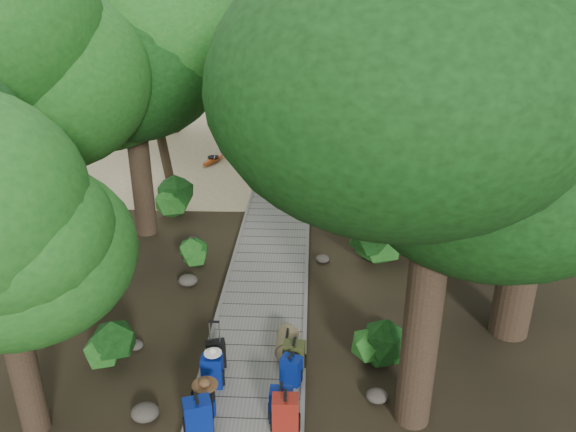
# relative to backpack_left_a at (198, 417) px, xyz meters

# --- Properties ---
(ground) EXTENTS (120.00, 120.00, 0.00)m
(ground) POSITION_rel_backpack_left_a_xyz_m (0.69, 4.43, -0.52)
(ground) COLOR #322919
(ground) RESTS_ON ground
(sand_beach) EXTENTS (40.00, 22.00, 0.02)m
(sand_beach) POSITION_rel_backpack_left_a_xyz_m (0.69, 20.43, -0.51)
(sand_beach) COLOR #C8B287
(sand_beach) RESTS_ON ground
(boardwalk) EXTENTS (2.00, 12.00, 0.12)m
(boardwalk) POSITION_rel_backpack_left_a_xyz_m (0.69, 5.43, -0.46)
(boardwalk) COLOR slate
(boardwalk) RESTS_ON ground
(backpack_left_a) EXTENTS (0.51, 0.43, 0.81)m
(backpack_left_a) POSITION_rel_backpack_left_a_xyz_m (0.00, 0.00, 0.00)
(backpack_left_a) COLOR navy
(backpack_left_a) RESTS_ON boardwalk
(backpack_left_b) EXTENTS (0.35, 0.26, 0.63)m
(backpack_left_b) POSITION_rel_backpack_left_a_xyz_m (-0.00, 0.48, -0.09)
(backpack_left_b) COLOR black
(backpack_left_b) RESTS_ON boardwalk
(backpack_left_c) EXTENTS (0.38, 0.27, 0.69)m
(backpack_left_c) POSITION_rel_backpack_left_a_xyz_m (0.02, 1.23, -0.06)
(backpack_left_c) COLOR navy
(backpack_left_c) RESTS_ON boardwalk
(backpack_right_a) EXTENTS (0.43, 0.31, 0.76)m
(backpack_right_a) POSITION_rel_backpack_left_a_xyz_m (1.38, 0.18, -0.02)
(backpack_right_a) COLOR maroon
(backpack_right_a) RESTS_ON boardwalk
(backpack_right_b) EXTENTS (0.39, 0.28, 0.69)m
(backpack_right_b) POSITION_rel_backpack_left_a_xyz_m (1.30, 0.44, -0.06)
(backpack_right_b) COLOR navy
(backpack_right_b) RESTS_ON boardwalk
(backpack_right_c) EXTENTS (0.42, 0.37, 0.61)m
(backpack_right_c) POSITION_rel_backpack_left_a_xyz_m (1.43, 1.37, -0.10)
(backpack_right_c) COLOR navy
(backpack_right_c) RESTS_ON boardwalk
(backpack_right_d) EXTENTS (0.43, 0.33, 0.61)m
(backpack_right_d) POSITION_rel_backpack_left_a_xyz_m (1.47, 1.78, -0.10)
(backpack_right_d) COLOR #353618
(backpack_right_d) RESTS_ON boardwalk
(duffel_right_khaki) EXTENTS (0.45, 0.65, 0.42)m
(duffel_right_khaki) POSITION_rel_backpack_left_a_xyz_m (1.31, 2.24, -0.19)
(duffel_right_khaki) COLOR olive
(duffel_right_khaki) RESTS_ON boardwalk
(suitcase_on_boardwalk) EXTENTS (0.40, 0.29, 0.56)m
(suitcase_on_boardwalk) POSITION_rel_backpack_left_a_xyz_m (-0.01, 1.76, -0.12)
(suitcase_on_boardwalk) COLOR black
(suitcase_on_boardwalk) RESTS_ON boardwalk
(lone_suitcase_on_sand) EXTENTS (0.44, 0.32, 0.61)m
(lone_suitcase_on_sand) POSITION_rel_backpack_left_a_xyz_m (1.19, 12.54, -0.20)
(lone_suitcase_on_sand) COLOR black
(lone_suitcase_on_sand) RESTS_ON sand_beach
(hat_brown) EXTENTS (0.44, 0.44, 0.13)m
(hat_brown) POSITION_rel_backpack_left_a_xyz_m (0.04, 0.48, 0.30)
(hat_brown) COLOR #51351E
(hat_brown) RESTS_ON backpack_left_b
(hat_white) EXTENTS (0.32, 0.32, 0.11)m
(hat_white) POSITION_rel_backpack_left_a_xyz_m (0.05, 1.24, 0.34)
(hat_white) COLOR silver
(hat_white) RESTS_ON backpack_left_c
(kayak) EXTENTS (1.71, 3.25, 0.32)m
(kayak) POSITION_rel_backpack_left_a_xyz_m (-2.18, 14.29, -0.34)
(kayak) COLOR #AF3A0F
(kayak) RESTS_ON sand_beach
(sun_lounger) EXTENTS (0.83, 1.78, 0.55)m
(sun_lounger) POSITION_rel_backpack_left_a_xyz_m (3.32, 14.54, -0.23)
(sun_lounger) COLOR silver
(sun_lounger) RESTS_ON sand_beach
(tree_right_a) EXTENTS (5.01, 5.01, 8.34)m
(tree_right_a) POSITION_rel_backpack_left_a_xyz_m (3.51, 0.69, 3.65)
(tree_right_a) COLOR black
(tree_right_a) RESTS_ON ground
(tree_right_b) EXTENTS (6.32, 6.32, 11.29)m
(tree_right_b) POSITION_rel_backpack_left_a_xyz_m (5.94, 3.32, 5.12)
(tree_right_b) COLOR black
(tree_right_b) RESTS_ON ground
(tree_right_c) EXTENTS (4.78, 4.78, 8.28)m
(tree_right_c) POSITION_rel_backpack_left_a_xyz_m (4.66, 6.60, 3.62)
(tree_right_c) COLOR black
(tree_right_c) RESTS_ON ground
(tree_right_d) EXTENTS (6.10, 6.10, 11.19)m
(tree_right_d) POSITION_rel_backpack_left_a_xyz_m (6.39, 8.56, 5.07)
(tree_right_d) COLOR black
(tree_right_d) RESTS_ON ground
(tree_right_e) EXTENTS (4.59, 4.59, 8.27)m
(tree_right_e) POSITION_rel_backpack_left_a_xyz_m (4.42, 11.31, 3.61)
(tree_right_e) COLOR black
(tree_right_e) RESTS_ON ground
(tree_right_f) EXTENTS (5.47, 5.47, 9.77)m
(tree_right_f) POSITION_rel_backpack_left_a_xyz_m (7.09, 14.38, 4.36)
(tree_right_f) COLOR black
(tree_right_f) RESTS_ON ground
(tree_left_b) EXTENTS (4.73, 4.73, 8.52)m
(tree_left_b) POSITION_rel_backpack_left_a_xyz_m (-4.09, 4.21, 3.74)
(tree_left_b) COLOR black
(tree_left_b) RESTS_ON ground
(tree_left_c) EXTENTS (4.80, 4.80, 8.35)m
(tree_left_c) POSITION_rel_backpack_left_a_xyz_m (-3.03, 7.81, 3.65)
(tree_left_c) COLOR black
(tree_left_c) RESTS_ON ground
(tree_back_a) EXTENTS (4.77, 4.77, 8.25)m
(tree_back_a) POSITION_rel_backpack_left_a_xyz_m (-0.69, 19.43, 3.60)
(tree_back_a) COLOR black
(tree_back_a) RESTS_ON ground
(tree_back_b) EXTENTS (6.24, 6.24, 11.15)m
(tree_back_b) POSITION_rel_backpack_left_a_xyz_m (2.75, 20.08, 5.05)
(tree_back_b) COLOR black
(tree_back_b) RESTS_ON ground
(tree_back_c) EXTENTS (4.75, 4.75, 8.55)m
(tree_back_c) POSITION_rel_backpack_left_a_xyz_m (5.68, 19.57, 3.75)
(tree_back_c) COLOR black
(tree_back_c) RESTS_ON ground
(tree_back_d) EXTENTS (5.28, 5.28, 8.80)m
(tree_back_d) POSITION_rel_backpack_left_a_xyz_m (-4.86, 18.85, 3.87)
(tree_back_d) COLOR black
(tree_back_d) RESTS_ON ground
(palm_right_a) EXTENTS (4.92, 4.92, 8.38)m
(palm_right_a) POSITION_rel_backpack_left_a_xyz_m (4.08, 10.87, 3.67)
(palm_right_a) COLOR #173C11
(palm_right_a) RESTS_ON ground
(palm_right_b) EXTENTS (4.67, 4.67, 9.02)m
(palm_right_b) POSITION_rel_backpack_left_a_xyz_m (5.60, 16.02, 3.99)
(palm_right_b) COLOR #173C11
(palm_right_b) RESTS_ON ground
(palm_right_c) EXTENTS (4.15, 4.15, 6.61)m
(palm_right_c) POSITION_rel_backpack_left_a_xyz_m (3.35, 17.12, 2.78)
(palm_right_c) COLOR #173C11
(palm_right_c) RESTS_ON ground
(palm_left_a) EXTENTS (4.26, 4.26, 6.78)m
(palm_left_a) POSITION_rel_backpack_left_a_xyz_m (-3.34, 11.13, 2.87)
(palm_left_a) COLOR #173C11
(palm_left_a) RESTS_ON ground
(rock_left_a) EXTENTS (0.48, 0.43, 0.26)m
(rock_left_a) POSITION_rel_backpack_left_a_xyz_m (-1.02, 0.48, -0.39)
(rock_left_a) COLOR #4C473F
(rock_left_a) RESTS_ON ground
(rock_left_b) EXTENTS (0.33, 0.30, 0.18)m
(rock_left_b) POSITION_rel_backpack_left_a_xyz_m (-1.76, 2.37, -0.43)
(rock_left_b) COLOR #4C473F
(rock_left_b) RESTS_ON ground
(rock_left_c) EXTENTS (0.47, 0.42, 0.26)m
(rock_left_c) POSITION_rel_backpack_left_a_xyz_m (-1.22, 4.91, -0.39)
(rock_left_c) COLOR #4C473F
(rock_left_c) RESTS_ON ground
(rock_left_d) EXTENTS (0.26, 0.24, 0.14)m
(rock_left_d) POSITION_rel_backpack_left_a_xyz_m (-1.60, 7.30, -0.45)
(rock_left_d) COLOR #4C473F
(rock_left_d) RESTS_ON ground
(rock_right_a) EXTENTS (0.40, 0.36, 0.22)m
(rock_right_a) POSITION_rel_backpack_left_a_xyz_m (2.96, 1.09, -0.41)
(rock_right_a) COLOR #4C473F
(rock_right_a) RESTS_ON ground
(rock_right_b) EXTENTS (0.45, 0.40, 0.25)m
(rock_right_b) POSITION_rel_backpack_left_a_xyz_m (3.34, 3.14, -0.40)
(rock_right_b) COLOR #4C473F
(rock_right_b) RESTS_ON ground
(rock_right_c) EXTENTS (0.37, 0.33, 0.20)m
(rock_right_c) POSITION_rel_backpack_left_a_xyz_m (2.05, 6.22, -0.42)
(rock_right_c) COLOR #4C473F
(rock_right_c) RESTS_ON ground
(rock_right_d) EXTENTS (0.51, 0.45, 0.28)m
(rock_right_d) POSITION_rel_backpack_left_a_xyz_m (3.60, 8.00, -0.38)
(rock_right_d) COLOR #4C473F
(rock_right_d) RESTS_ON ground
(shrub_left_a) EXTENTS (1.03, 1.03, 0.93)m
(shrub_left_a) POSITION_rel_backpack_left_a_xyz_m (-2.07, 1.85, -0.06)
(shrub_left_a) COLOR #184E17
(shrub_left_a) RESTS_ON ground
(shrub_left_b) EXTENTS (0.81, 0.81, 0.73)m
(shrub_left_b) POSITION_rel_backpack_left_a_xyz_m (-1.17, 5.93, -0.16)
(shrub_left_b) COLOR #184E17
(shrub_left_b) RESTS_ON ground
(shrub_left_c) EXTENTS (1.38, 1.38, 1.24)m
(shrub_left_c) POSITION_rel_backpack_left_a_xyz_m (-2.40, 9.08, 0.10)
(shrub_left_c) COLOR #184E17
(shrub_left_c) RESTS_ON ground
(shrub_right_a) EXTENTS (1.04, 1.04, 0.93)m
(shrub_right_a) POSITION_rel_backpack_left_a_xyz_m (2.98, 2.08, -0.06)
(shrub_right_a) COLOR #184E17
(shrub_right_a) RESTS_ON ground
(shrub_right_b) EXTENTS (1.46, 1.46, 1.31)m
(shrub_right_b) POSITION_rel_backpack_left_a_xyz_m (3.36, 6.42, 0.13)
(shrub_right_b) COLOR #184E17
(shrub_right_b) RESTS_ON ground
(shrub_right_c) EXTENTS (0.89, 0.89, 0.80)m
(shrub_right_c) POSITION_rel_backpack_left_a_xyz_m (2.81, 9.45, -0.12)
(shrub_right_c) COLOR #184E17
(shrub_right_c) RESTS_ON ground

